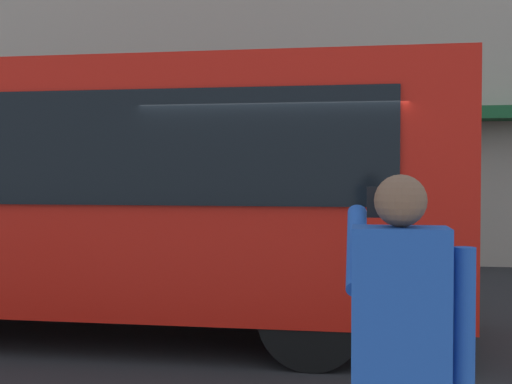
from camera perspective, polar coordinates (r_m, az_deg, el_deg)
ground_plane at (r=7.42m, az=2.45°, el=-12.83°), size 60.00×60.00×0.00m
red_bus at (r=8.05m, az=-16.54°, el=0.35°), size 9.05×2.54×3.08m
pedestrian_photographer at (r=2.90m, az=12.42°, el=-12.66°), size 0.53×0.52×1.70m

